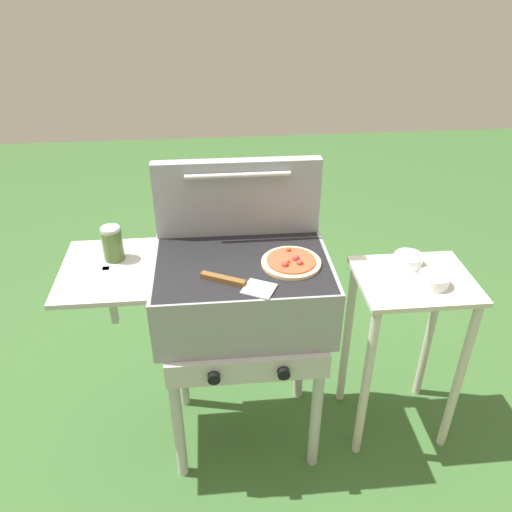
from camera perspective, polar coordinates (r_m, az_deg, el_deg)
ground_plane at (r=2.45m, az=-1.23°, el=-18.70°), size 8.00×8.00×0.00m
grill at (r=1.92m, az=-1.90°, el=-4.32°), size 0.96×0.53×0.90m
grill_lid_open at (r=1.96m, az=-2.06°, el=6.51°), size 0.63×0.08×0.30m
pizza_pepperoni at (r=1.83m, az=3.93°, el=-0.66°), size 0.21×0.21×0.04m
sauce_jar at (r=1.90m, az=-15.63°, el=1.34°), size 0.07×0.07×0.13m
spatula at (r=1.72m, az=-2.04°, el=-3.03°), size 0.26×0.17×0.02m
prep_table at (r=2.18m, az=16.32°, el=-7.33°), size 0.44×0.36×0.79m
topping_bowl_near at (r=2.02m, az=19.10°, el=-2.55°), size 0.11×0.11×0.04m
topping_bowl_far at (r=2.11m, az=16.52°, el=-0.45°), size 0.11×0.11×0.04m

